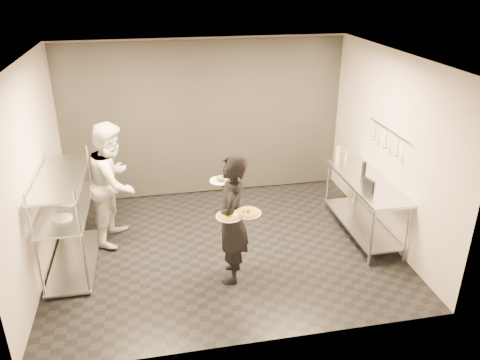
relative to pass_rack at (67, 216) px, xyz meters
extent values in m
cube|color=black|center=(2.15, 0.00, -0.77)|extent=(5.00, 4.00, 0.00)
cube|color=silver|center=(2.15, 0.00, 2.03)|extent=(5.00, 4.00, 0.00)
cube|color=#BCB3A9|center=(2.15, 2.00, 0.63)|extent=(5.00, 0.00, 2.80)
cube|color=#BCB3A9|center=(2.15, -2.00, 0.63)|extent=(5.00, 0.00, 2.80)
cube|color=#BCB3A9|center=(-0.35, 0.00, 0.63)|extent=(0.00, 4.00, 2.80)
cube|color=#BCB3A9|center=(4.65, 0.00, 0.63)|extent=(0.00, 4.00, 2.80)
cube|color=white|center=(2.15, 1.97, 0.63)|extent=(4.90, 0.04, 2.74)
cylinder|color=#AFB1B6|center=(-0.27, -0.77, -0.02)|extent=(0.04, 0.04, 1.50)
cylinder|color=#AFB1B6|center=(-0.27, 0.77, -0.02)|extent=(0.04, 0.04, 1.50)
cylinder|color=#AFB1B6|center=(0.27, -0.77, -0.02)|extent=(0.04, 0.04, 1.50)
cylinder|color=#AFB1B6|center=(0.27, 0.77, -0.02)|extent=(0.04, 0.04, 1.50)
cube|color=#ABB2B5|center=(0.00, 0.00, -0.72)|extent=(0.60, 1.60, 0.03)
cube|color=#ABB2B5|center=(0.00, 0.00, 0.13)|extent=(0.60, 1.60, 0.03)
cube|color=#ABB2B5|center=(0.00, 0.00, 0.58)|extent=(0.60, 1.60, 0.03)
cylinder|color=white|center=(0.00, -0.35, 0.16)|extent=(0.26, 0.26, 0.01)
cylinder|color=white|center=(0.00, 0.10, 0.16)|extent=(0.26, 0.26, 0.01)
cylinder|color=#AFB1B6|center=(4.07, -0.86, -0.32)|extent=(0.04, 0.04, 0.90)
cylinder|color=#AFB1B6|center=(4.07, 0.86, -0.32)|extent=(0.04, 0.04, 0.90)
cylinder|color=#AFB1B6|center=(4.59, -0.86, -0.32)|extent=(0.04, 0.04, 0.90)
cylinder|color=#AFB1B6|center=(4.59, 0.86, -0.32)|extent=(0.04, 0.04, 0.90)
cube|color=#ABB2B5|center=(4.33, 0.00, -0.59)|extent=(0.57, 1.71, 0.03)
cube|color=#ABB2B5|center=(4.33, 0.00, 0.13)|extent=(0.60, 1.80, 0.04)
cylinder|color=#AFB1B6|center=(4.59, 0.00, 0.93)|extent=(0.02, 1.20, 0.02)
cylinder|color=#AFB1B6|center=(4.57, -0.35, 0.80)|extent=(0.01, 0.01, 0.22)
sphere|color=#AFB1B6|center=(4.57, -0.35, 0.67)|extent=(0.07, 0.07, 0.07)
cylinder|color=#AFB1B6|center=(4.57, 0.00, 0.80)|extent=(0.01, 0.01, 0.22)
sphere|color=#AFB1B6|center=(4.57, 0.00, 0.67)|extent=(0.07, 0.07, 0.07)
cylinder|color=#AFB1B6|center=(4.57, 0.35, 0.80)|extent=(0.01, 0.01, 0.22)
sphere|color=#AFB1B6|center=(4.57, 0.35, 0.67)|extent=(0.07, 0.07, 0.07)
imported|color=black|center=(2.14, -0.74, 0.12)|extent=(0.57, 0.73, 1.78)
imported|color=beige|center=(0.60, 0.63, 0.16)|extent=(0.92, 1.06, 1.86)
cylinder|color=white|center=(2.07, -0.95, 0.29)|extent=(0.33, 0.33, 0.01)
cylinder|color=#B68B41|center=(2.07, -0.95, 0.31)|extent=(0.29, 0.29, 0.02)
cylinder|color=#C25A19|center=(2.07, -0.95, 0.32)|extent=(0.26, 0.26, 0.01)
sphere|color=#1F5F15|center=(2.07, -0.95, 0.32)|extent=(0.04, 0.04, 0.04)
cylinder|color=white|center=(2.30, -0.96, 0.32)|extent=(0.32, 0.32, 0.01)
cylinder|color=#B68B41|center=(2.30, -0.96, 0.33)|extent=(0.28, 0.28, 0.02)
cylinder|color=#C25A19|center=(2.30, -0.96, 0.34)|extent=(0.25, 0.25, 0.01)
sphere|color=#1F5F15|center=(2.30, -0.96, 0.35)|extent=(0.04, 0.04, 0.04)
cylinder|color=white|center=(2.04, -0.47, 0.56)|extent=(0.29, 0.29, 0.01)
ellipsoid|color=#2C5C17|center=(2.04, -0.47, 0.59)|extent=(0.13, 0.13, 0.07)
cube|color=black|center=(4.21, -0.32, 0.23)|extent=(0.08, 0.23, 0.17)
cylinder|color=gray|center=(4.19, 0.79, 0.28)|extent=(0.07, 0.07, 0.26)
cylinder|color=gray|center=(4.33, 0.80, 0.24)|extent=(0.05, 0.05, 0.17)
cylinder|color=black|center=(4.35, 0.15, 0.27)|extent=(0.07, 0.07, 0.23)
camera|label=1|loc=(1.22, -5.91, 3.07)|focal=35.00mm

